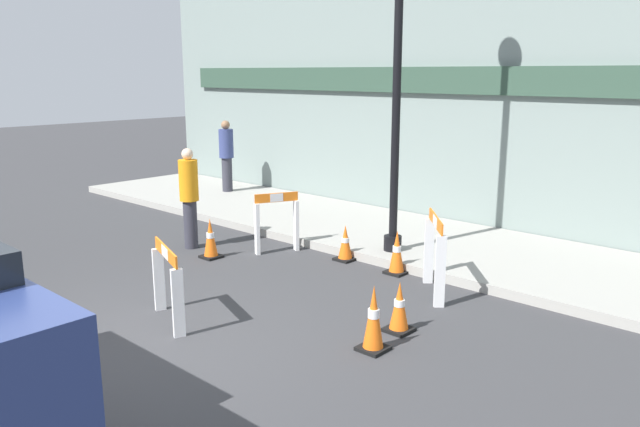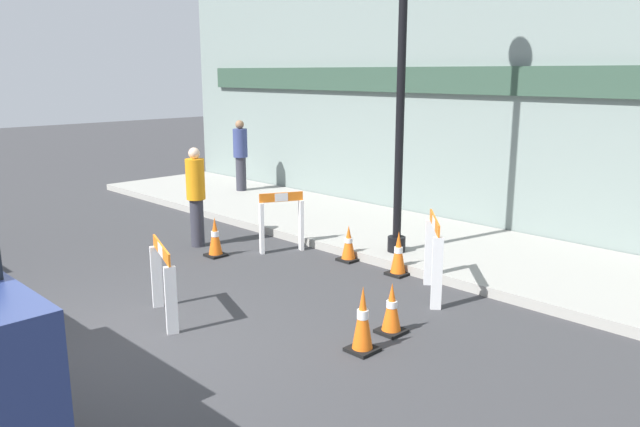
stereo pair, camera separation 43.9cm
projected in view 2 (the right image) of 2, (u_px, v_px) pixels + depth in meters
ground_plane at (99, 355)px, 6.66m from camera, size 60.00×60.00×0.00m
sidewalk_slab at (431, 243)px, 10.75m from camera, size 18.00×3.01×0.14m
storefront_facade at (488, 83)px, 11.24m from camera, size 18.00×0.22×5.50m
streetlamp_post at (403, 4)px, 9.16m from camera, size 0.44×0.44×5.96m
barricade_0 at (433, 253)px, 8.27m from camera, size 0.76×0.84×1.10m
barricade_1 at (282, 221)px, 10.38m from camera, size 0.44×0.73×1.01m
barricade_2 at (163, 278)px, 7.50m from camera, size 0.97×0.46×0.96m
traffic_cone_0 at (349, 244)px, 9.92m from camera, size 0.30×0.30×0.58m
traffic_cone_1 at (215, 237)px, 10.16m from camera, size 0.30×0.30×0.66m
traffic_cone_2 at (392, 309)px, 7.16m from camera, size 0.30×0.30×0.61m
traffic_cone_3 at (398, 254)px, 9.22m from camera, size 0.30×0.30×0.67m
traffic_cone_4 at (363, 320)px, 6.67m from camera, size 0.30×0.30×0.74m
person_worker at (196, 194)px, 10.62m from camera, size 0.35×0.35×1.71m
person_pedestrian at (240, 153)px, 14.96m from camera, size 0.43×0.43×1.69m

